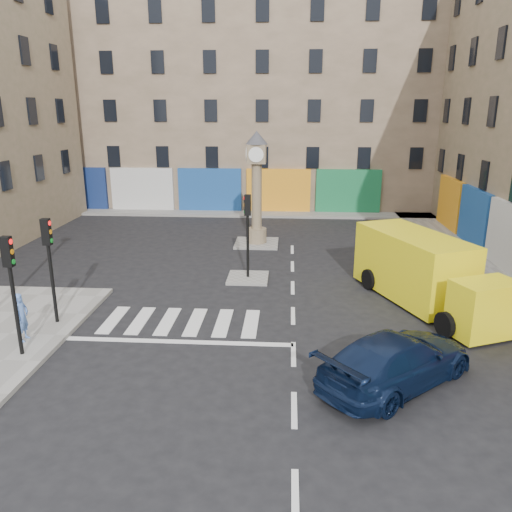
# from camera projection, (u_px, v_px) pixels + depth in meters

# --- Properties ---
(ground) EXTENTS (120.00, 120.00, 0.00)m
(ground) POSITION_uv_depth(u_px,v_px,m) (294.00, 370.00, 14.58)
(ground) COLOR black
(ground) RESTS_ON ground
(sidewalk_right) EXTENTS (2.60, 30.00, 0.15)m
(sidewalk_right) POSITION_uv_depth(u_px,v_px,m) (477.00, 269.00, 23.58)
(sidewalk_right) COLOR gray
(sidewalk_right) RESTS_ON ground
(sidewalk_far) EXTENTS (32.00, 2.40, 0.15)m
(sidewalk_far) POSITION_uv_depth(u_px,v_px,m) (236.00, 213.00, 36.05)
(sidewalk_far) COLOR gray
(sidewalk_far) RESTS_ON ground
(island_near) EXTENTS (1.80, 1.80, 0.12)m
(island_near) POSITION_uv_depth(u_px,v_px,m) (248.00, 278.00, 22.35)
(island_near) COLOR gray
(island_near) RESTS_ON ground
(island_far) EXTENTS (2.40, 2.40, 0.12)m
(island_far) POSITION_uv_depth(u_px,v_px,m) (257.00, 243.00, 28.09)
(island_far) COLOR gray
(island_far) RESTS_ON ground
(building_far) EXTENTS (32.00, 10.00, 17.00)m
(building_far) POSITION_uv_depth(u_px,v_px,m) (243.00, 93.00, 39.20)
(building_far) COLOR gray
(building_far) RESTS_ON ground
(traffic_light_left_near) EXTENTS (0.28, 0.22, 3.70)m
(traffic_light_left_near) POSITION_uv_depth(u_px,v_px,m) (11.00, 277.00, 14.56)
(traffic_light_left_near) COLOR black
(traffic_light_left_near) RESTS_ON sidewalk_left
(traffic_light_left_far) EXTENTS (0.28, 0.22, 3.70)m
(traffic_light_left_far) POSITION_uv_depth(u_px,v_px,m) (49.00, 254.00, 16.85)
(traffic_light_left_far) COLOR black
(traffic_light_left_far) RESTS_ON sidewalk_left
(traffic_light_island) EXTENTS (0.28, 0.22, 3.70)m
(traffic_light_island) POSITION_uv_depth(u_px,v_px,m) (248.00, 223.00, 21.63)
(traffic_light_island) COLOR black
(traffic_light_island) RESTS_ON island_near
(clock_pillar) EXTENTS (1.20, 1.20, 6.10)m
(clock_pillar) POSITION_uv_depth(u_px,v_px,m) (257.00, 181.00, 27.09)
(clock_pillar) COLOR #8E755D
(clock_pillar) RESTS_ON island_far
(navy_sedan) EXTENTS (5.17, 4.93, 1.48)m
(navy_sedan) POSITION_uv_depth(u_px,v_px,m) (397.00, 360.00, 13.67)
(navy_sedan) COLOR black
(navy_sedan) RESTS_ON ground
(yellow_van) EXTENTS (4.75, 7.52, 2.64)m
(yellow_van) POSITION_uv_depth(u_px,v_px,m) (424.00, 272.00, 19.23)
(yellow_van) COLOR yellow
(yellow_van) RESTS_ON ground
(pedestrian_blue) EXTENTS (0.39, 0.59, 1.61)m
(pedestrian_blue) POSITION_uv_depth(u_px,v_px,m) (22.00, 317.00, 15.94)
(pedestrian_blue) COLOR #5378BE
(pedestrian_blue) RESTS_ON sidewalk_left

